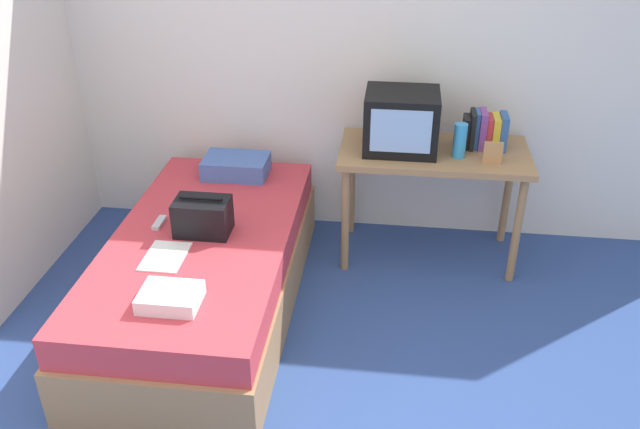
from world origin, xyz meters
TOP-DOWN VIEW (x-y plane):
  - wall_back at (0.00, 2.00)m, footprint 5.20×0.10m
  - bed at (-0.82, 0.85)m, footprint 1.00×2.00m
  - desk at (0.46, 1.60)m, footprint 1.16×0.60m
  - tv at (0.25, 1.60)m, footprint 0.44×0.39m
  - water_bottle at (0.60, 1.52)m, footprint 0.08×0.08m
  - book_row at (0.76, 1.68)m, footprint 0.26×0.17m
  - picture_frame at (0.79, 1.45)m, footprint 0.11×0.02m
  - pillow at (-0.80, 1.60)m, footprint 0.41×0.28m
  - handbag at (-0.81, 0.87)m, footprint 0.30×0.20m
  - magazine at (-0.94, 0.59)m, footprint 0.21×0.29m
  - remote_dark at (-0.71, 0.31)m, footprint 0.04×0.16m
  - remote_silver at (-1.08, 0.92)m, footprint 0.04×0.14m
  - folded_towel at (-0.78, 0.21)m, footprint 0.28×0.22m

SIDE VIEW (x-z plane):
  - bed at x=-0.82m, z-range 0.00..0.51m
  - magazine at x=-0.94m, z-range 0.51..0.52m
  - remote_dark at x=-0.71m, z-range 0.51..0.53m
  - remote_silver at x=-1.08m, z-range 0.51..0.53m
  - folded_towel at x=-0.78m, z-range 0.51..0.58m
  - pillow at x=-0.80m, z-range 0.51..0.63m
  - handbag at x=-0.81m, z-range 0.50..0.72m
  - desk at x=0.46m, z-range 0.28..1.03m
  - picture_frame at x=0.79m, z-range 0.75..0.89m
  - water_bottle at x=0.60m, z-range 0.75..0.96m
  - book_row at x=0.76m, z-range 0.75..0.98m
  - tv at x=0.25m, z-range 0.75..1.11m
  - wall_back at x=0.00m, z-range 0.00..2.60m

